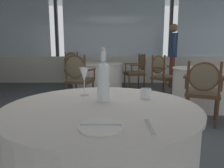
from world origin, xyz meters
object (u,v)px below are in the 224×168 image
at_px(dining_chair_0_2, 137,69).
at_px(dining_chair_2_1, 162,73).
at_px(dining_chair_0_1, 78,75).
at_px(dining_chair_0_0, 74,67).
at_px(diner_person_0, 173,52).
at_px(water_tumbler, 146,94).
at_px(water_bottle, 103,80).
at_px(dining_chair_2_2, 203,87).
at_px(side_plate, 101,126).
at_px(wine_glass, 84,75).

xyz_separation_m(dining_chair_0_2, dining_chair_2_1, (0.47, -0.73, -0.01)).
bearing_deg(dining_chair_0_2, dining_chair_0_1, 30.07).
bearing_deg(dining_chair_0_0, dining_chair_0_1, -30.00).
bearing_deg(diner_person_0, dining_chair_0_1, 46.80).
xyz_separation_m(water_tumbler, dining_chair_0_0, (-1.34, 4.44, -0.18)).
distance_m(water_bottle, dining_chair_0_1, 2.79).
height_order(dining_chair_0_1, diner_person_0, diner_person_0).
relative_size(dining_chair_0_0, dining_chair_2_2, 1.10).
xyz_separation_m(dining_chair_0_1, dining_chair_2_1, (1.82, 0.54, -0.01)).
relative_size(water_tumbler, dining_chair_0_1, 0.08).
height_order(water_bottle, dining_chair_0_2, water_bottle).
relative_size(water_bottle, dining_chair_0_0, 0.35).
distance_m(side_plate, wine_glass, 0.66).
bearing_deg(dining_chair_0_2, side_plate, 67.67).
bearing_deg(side_plate, water_bottle, 91.03).
xyz_separation_m(side_plate, dining_chair_0_2, (0.72, 4.44, -0.17)).
bearing_deg(dining_chair_0_1, dining_chair_0_2, -29.93).
height_order(dining_chair_0_2, diner_person_0, diner_person_0).
distance_m(water_bottle, wine_glass, 0.21).
distance_m(water_bottle, dining_chair_2_2, 2.06).
relative_size(dining_chair_2_1, dining_chair_2_2, 1.03).
height_order(wine_glass, dining_chair_2_2, wine_glass).
bearing_deg(dining_chair_2_2, side_plate, 170.54).
bearing_deg(water_bottle, water_tumbler, 11.76).
distance_m(dining_chair_0_0, dining_chair_0_2, 1.85).
height_order(dining_chair_0_0, dining_chair_0_2, dining_chair_0_0).
relative_size(side_plate, dining_chair_2_2, 0.22).
distance_m(dining_chair_0_0, dining_chair_2_2, 3.84).
relative_size(side_plate, water_bottle, 0.58).
height_order(wine_glass, dining_chair_2_1, dining_chair_2_1).
distance_m(dining_chair_0_2, dining_chair_2_1, 0.87).
distance_m(dining_chair_2_2, diner_person_0, 2.96).
relative_size(wine_glass, water_tumbler, 2.86).
relative_size(side_plate, dining_chair_2_1, 0.22).
xyz_separation_m(water_tumbler, dining_chair_2_1, (0.90, 3.17, -0.21)).
xyz_separation_m(water_bottle, dining_chair_2_1, (1.19, 3.23, -0.32)).
distance_m(dining_chair_2_1, dining_chair_2_2, 1.73).
height_order(side_plate, dining_chair_2_2, dining_chair_2_2).
xyz_separation_m(wine_glass, dining_chair_2_2, (1.50, 1.36, -0.35)).
xyz_separation_m(water_bottle, wine_glass, (-0.15, 0.15, 0.01)).
bearing_deg(water_tumbler, dining_chair_0_1, 109.20).
distance_m(water_bottle, diner_person_0, 4.75).
height_order(wine_glass, dining_chair_0_1, dining_chair_0_1).
height_order(side_plate, water_bottle, water_bottle).
xyz_separation_m(water_bottle, dining_chair_0_0, (-1.04, 4.50, -0.29)).
bearing_deg(water_bottle, diner_person_0, 68.25).
relative_size(water_bottle, diner_person_0, 0.20).
bearing_deg(diner_person_0, dining_chair_0_2, 34.40).
distance_m(dining_chair_0_1, dining_chair_0_2, 1.85).
bearing_deg(dining_chair_2_1, water_tumbler, -51.12).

